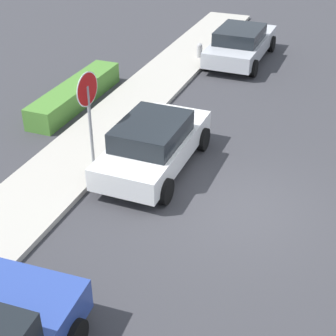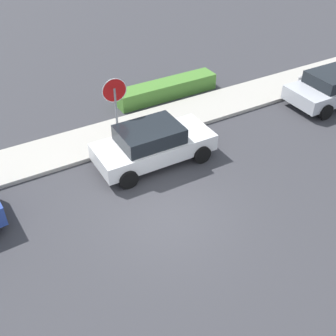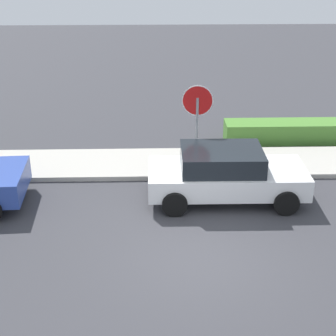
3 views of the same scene
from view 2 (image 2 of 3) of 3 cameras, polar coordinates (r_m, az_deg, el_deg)
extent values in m
plane|color=#38383D|center=(12.70, -0.26, -6.00)|extent=(60.00, 60.00, 0.00)
cube|color=#B2ADA3|center=(16.00, -8.53, 4.08)|extent=(32.00, 2.05, 0.14)
cylinder|color=gray|center=(14.95, -6.95, 6.65)|extent=(0.08, 0.08, 2.34)
cylinder|color=white|center=(14.44, -7.27, 10.39)|extent=(0.86, 0.09, 0.86)
cylinder|color=red|center=(14.44, -7.27, 10.39)|extent=(0.81, 0.09, 0.81)
cube|color=white|center=(14.40, -1.90, 2.91)|extent=(4.11, 1.76, 0.58)
cube|color=black|center=(14.04, -2.53, 4.59)|extent=(2.10, 1.54, 0.52)
cylinder|color=black|center=(15.75, 1.12, 5.02)|extent=(0.64, 0.22, 0.64)
cylinder|color=black|center=(14.54, 4.58, 1.86)|extent=(0.64, 0.22, 0.64)
cylinder|color=black|center=(14.75, -8.25, 2.14)|extent=(0.64, 0.22, 0.64)
cylinder|color=black|center=(13.45, -5.38, -1.52)|extent=(0.64, 0.22, 0.64)
cube|color=black|center=(19.19, 21.70, 11.28)|extent=(2.15, 1.64, 0.49)
cylinder|color=black|center=(19.18, 16.64, 9.65)|extent=(0.64, 0.23, 0.64)
cylinder|color=black|center=(18.13, 20.57, 7.13)|extent=(0.64, 0.23, 0.64)
cylinder|color=#A5A5A8|center=(20.16, 17.36, 10.73)|extent=(0.22, 0.22, 0.55)
sphere|color=#A5A5A8|center=(20.02, 17.53, 11.58)|extent=(0.21, 0.21, 0.21)
cylinder|color=#A5A5A8|center=(20.24, 17.69, 10.94)|extent=(0.08, 0.09, 0.09)
cube|color=#4C8433|center=(18.70, -0.18, 10.62)|extent=(4.62, 0.90, 0.70)
camera|label=1|loc=(8.05, -67.91, 2.16)|focal=55.00mm
camera|label=3|loc=(4.51, 66.12, -17.93)|focal=55.00mm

